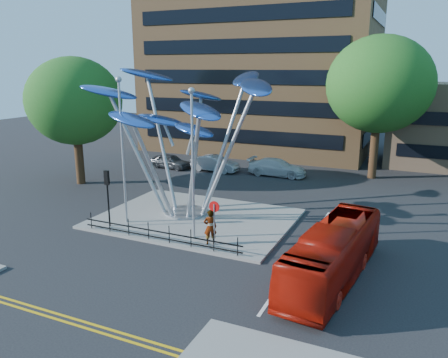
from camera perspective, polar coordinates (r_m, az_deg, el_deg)
The scene contains 18 objects.
ground at distance 22.81m, azimuth -8.67°, elevation -10.24°, with size 120.00×120.00×0.00m, color black.
traffic_island at distance 28.04m, azimuth -3.72°, elevation -5.16°, with size 12.00×9.00×0.15m, color slate.
double_yellow_near at distance 18.69m, azimuth -19.13°, elevation -16.83°, with size 40.00×0.12×0.01m, color gold.
double_yellow_far at distance 18.51m, azimuth -19.80°, elevation -17.22°, with size 40.00×0.12×0.01m, color gold.
brick_tower at distance 52.58m, azimuth 5.11°, elevation 20.41°, with size 25.00×15.00×30.00m, color olive.
tree_right at distance 39.44m, azimuth 19.66°, elevation 11.53°, with size 8.80×8.80×12.11m.
tree_left at distance 37.45m, azimuth -18.95°, elevation 9.57°, with size 7.60×7.60×10.32m.
leaf_sculpture at distance 27.66m, azimuth -5.26°, elevation 8.99°, with size 12.72×9.54×9.51m.
street_lamp_left at distance 26.56m, azimuth -13.18°, elevation 5.15°, with size 0.36×0.36×8.80m.
street_lamp_right at distance 23.48m, azimuth -4.13°, elevation 3.67°, with size 0.36×0.36×8.30m.
traffic_light_island at distance 26.66m, azimuth -15.00°, elevation -0.95°, with size 0.28×0.18×3.42m.
no_entry_sign_island at distance 23.25m, azimuth -1.29°, elevation -4.77°, with size 0.60×0.10×2.45m.
pedestrian_railing_front at distance 24.41m, azimuth -8.52°, elevation -7.14°, with size 10.00×0.06×1.00m.
red_bus at distance 20.62m, azimuth 14.08°, elevation -9.40°, with size 2.15×9.19×2.56m, color #961106.
pedestrian at distance 23.57m, azimuth -1.81°, elevation -6.31°, with size 0.71×0.46×1.94m, color gray.
parked_car_left at distance 42.31m, azimuth -7.01°, elevation 2.33°, with size 1.61×4.01×1.37m, color #393B3F.
parked_car_mid at distance 40.66m, azimuth -1.18°, elevation 2.03°, with size 1.57×4.51×1.49m, color #979A9E.
parked_car_right at distance 39.33m, azimuth 6.95°, elevation 1.52°, with size 2.11×5.20×1.51m, color silver.
Camera 1 is at (11.55, -17.25, 9.45)m, focal length 35.00 mm.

